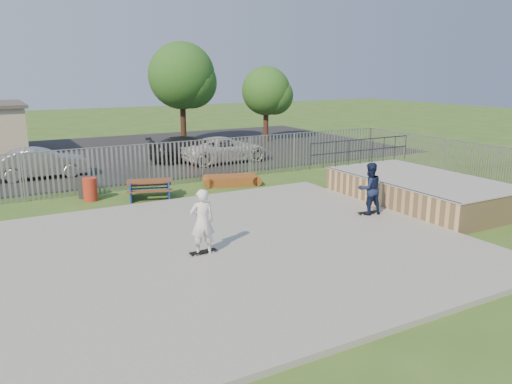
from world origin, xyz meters
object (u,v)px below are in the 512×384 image
skater_white (202,222)px  car_white (225,149)px  picnic_table (150,189)px  car_dark (191,149)px  trash_bin_grey (85,187)px  tree_right (266,91)px  car_silver (41,163)px  skater_navy (369,189)px  funbox (232,180)px  trash_bin_red (90,189)px  tree_mid (182,76)px

skater_white → car_white: bearing=-109.6°
picnic_table → car_dark: size_ratio=0.44×
trash_bin_grey → tree_right: 19.07m
car_silver → car_white: size_ratio=0.86×
trash_bin_grey → skater_navy: skater_navy is taller
car_silver → tree_right: 17.58m
funbox → car_white: size_ratio=0.47×
car_dark → car_white: (1.66, -1.07, 0.00)m
skater_white → car_dark: bearing=-102.3°
car_dark → car_silver: bearing=104.9°
trash_bin_red → car_dark: (6.97, 6.38, 0.27)m
trash_bin_grey → car_white: size_ratio=0.17×
trash_bin_grey → tree_right: size_ratio=0.16×
car_silver → tree_mid: (10.25, 7.23, 4.04)m
tree_mid → trash_bin_grey: bearing=-126.6°
picnic_table → tree_mid: bearing=80.3°
funbox → car_white: (2.32, 5.55, 0.52)m
funbox → car_dark: 6.67m
car_white → skater_navy: bearing=176.1°
picnic_table → trash_bin_grey: 2.73m
car_dark → tree_mid: (2.10, 6.58, 4.05)m
trash_bin_red → car_dark: size_ratio=0.19×
funbox → car_silver: (-7.50, 5.96, 0.53)m
trash_bin_red → tree_right: tree_right is taller
tree_right → tree_mid: bearing=167.9°
funbox → skater_white: size_ratio=1.30×
skater_navy → skater_white: 6.83m
trash_bin_red → skater_navy: skater_navy is taller
tree_mid → tree_right: size_ratio=1.30×
trash_bin_grey → car_white: (8.73, 4.69, 0.29)m
tree_right → trash_bin_grey: bearing=-144.0°
car_white → skater_white: size_ratio=2.77×
picnic_table → trash_bin_red: bearing=177.5°
tree_mid → tree_right: 6.26m
trash_bin_grey → car_dark: 9.13m
trash_bin_red → car_silver: car_silver is taller
trash_bin_red → tree_mid: tree_mid is taller
tree_right → skater_navy: (-6.85, -19.06, -2.59)m
car_silver → picnic_table: bearing=-151.0°
trash_bin_red → skater_white: size_ratio=0.51×
trash_bin_grey → tree_mid: tree_mid is taller
funbox → trash_bin_red: size_ratio=2.57×
tree_mid → skater_navy: bearing=-92.3°
trash_bin_grey → tree_right: bearing=36.0°
funbox → trash_bin_grey: bearing=-169.9°
picnic_table → tree_right: size_ratio=0.40×
car_dark → funbox: bearing=-175.3°
picnic_table → car_dark: (4.73, 7.16, 0.35)m
funbox → car_white: bearing=85.0°
car_dark → car_white: size_ratio=0.96×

